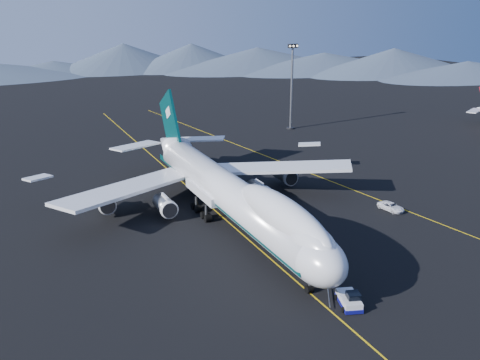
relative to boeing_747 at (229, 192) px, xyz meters
name	(u,v)px	position (x,y,z in m)	size (l,w,h in m)	color
ground	(229,223)	(0.00, -0.03, -5.81)	(500.00, 500.00, 0.00)	black
taxiway_line_main	(229,223)	(0.00, -0.03, -5.80)	(0.25, 220.00, 0.01)	#C69F0B
taxiway_line_side	(337,184)	(30.00, 9.97, -5.80)	(0.25, 200.00, 0.01)	#C69F0B
boeing_747	(229,192)	(0.00, 0.00, 0.00)	(59.62, 72.43, 19.37)	silver
pushback_tug	(349,301)	(2.92, -31.43, -5.17)	(3.75, 5.19, 2.04)	silver
service_van	(391,207)	(30.00, -7.33, -5.07)	(2.46, 5.34, 1.48)	white
floodlight_mast	(292,87)	(47.85, 60.88, 7.21)	(3.18, 2.38, 25.70)	black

